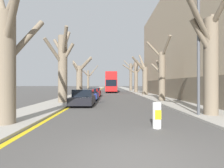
{
  "coord_description": "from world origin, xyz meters",
  "views": [
    {
      "loc": [
        -0.56,
        -4.28,
        1.88
      ],
      "look_at": [
        -0.19,
        30.85,
        1.87
      ],
      "focal_mm": 28.0,
      "sensor_mm": 36.0,
      "label": 1
    }
  ],
  "objects_px": {
    "street_tree_right_1": "(161,73)",
    "street_tree_right_4": "(131,76)",
    "street_tree_left_2": "(80,77)",
    "lamp_post": "(197,40)",
    "double_decker_bus": "(111,81)",
    "street_tree_right_3": "(136,75)",
    "street_tree_left_1": "(63,65)",
    "parked_car_2": "(94,92)",
    "street_tree_right_0": "(210,57)",
    "street_tree_left_0": "(7,51)",
    "parked_car_0": "(83,98)",
    "street_tree_left_3": "(88,80)",
    "traffic_bollard": "(157,115)",
    "street_tree_right_2": "(144,77)",
    "parked_car_1": "(90,95)"
  },
  "relations": [
    {
      "from": "street_tree_right_1",
      "to": "street_tree_right_4",
      "type": "bearing_deg",
      "value": 89.94
    },
    {
      "from": "street_tree_left_2",
      "to": "lamp_post",
      "type": "height_order",
      "value": "lamp_post"
    },
    {
      "from": "street_tree_right_1",
      "to": "double_decker_bus",
      "type": "xyz_separation_m",
      "value": [
        -5.31,
        21.93,
        -0.51
      ]
    },
    {
      "from": "street_tree_left_2",
      "to": "street_tree_right_3",
      "type": "distance_m",
      "value": 16.05
    },
    {
      "from": "street_tree_left_1",
      "to": "parked_car_2",
      "type": "distance_m",
      "value": 10.05
    },
    {
      "from": "street_tree_right_0",
      "to": "double_decker_bus",
      "type": "bearing_deg",
      "value": 99.97
    },
    {
      "from": "street_tree_left_0",
      "to": "double_decker_bus",
      "type": "bearing_deg",
      "value": 81.68
    },
    {
      "from": "street_tree_right_1",
      "to": "double_decker_bus",
      "type": "height_order",
      "value": "street_tree_right_1"
    },
    {
      "from": "parked_car_0",
      "to": "double_decker_bus",
      "type": "bearing_deg",
      "value": 84.15
    },
    {
      "from": "double_decker_bus",
      "to": "street_tree_left_1",
      "type": "bearing_deg",
      "value": -101.4
    },
    {
      "from": "street_tree_left_1",
      "to": "lamp_post",
      "type": "bearing_deg",
      "value": -36.04
    },
    {
      "from": "street_tree_right_0",
      "to": "lamp_post",
      "type": "bearing_deg",
      "value": 174.71
    },
    {
      "from": "street_tree_right_1",
      "to": "street_tree_left_3",
      "type": "bearing_deg",
      "value": 121.31
    },
    {
      "from": "street_tree_right_4",
      "to": "traffic_bollard",
      "type": "relative_size",
      "value": 7.71
    },
    {
      "from": "street_tree_left_2",
      "to": "street_tree_right_2",
      "type": "relative_size",
      "value": 0.88
    },
    {
      "from": "street_tree_right_0",
      "to": "traffic_bollard",
      "type": "bearing_deg",
      "value": -146.24
    },
    {
      "from": "traffic_bollard",
      "to": "parked_car_1",
      "type": "bearing_deg",
      "value": 108.54
    },
    {
      "from": "street_tree_left_0",
      "to": "street_tree_right_1",
      "type": "distance_m",
      "value": 14.96
    },
    {
      "from": "street_tree_right_0",
      "to": "lamp_post",
      "type": "relative_size",
      "value": 0.88
    },
    {
      "from": "street_tree_right_3",
      "to": "traffic_bollard",
      "type": "distance_m",
      "value": 30.99
    },
    {
      "from": "parked_car_2",
      "to": "street_tree_right_2",
      "type": "bearing_deg",
      "value": 18.75
    },
    {
      "from": "street_tree_left_0",
      "to": "traffic_bollard",
      "type": "bearing_deg",
      "value": -3.33
    },
    {
      "from": "double_decker_bus",
      "to": "parked_car_1",
      "type": "distance_m",
      "value": 20.55
    },
    {
      "from": "street_tree_left_2",
      "to": "street_tree_right_3",
      "type": "bearing_deg",
      "value": 51.11
    },
    {
      "from": "street_tree_left_1",
      "to": "parked_car_0",
      "type": "distance_m",
      "value": 4.05
    },
    {
      "from": "street_tree_left_0",
      "to": "street_tree_right_0",
      "type": "relative_size",
      "value": 1.11
    },
    {
      "from": "lamp_post",
      "to": "street_tree_right_1",
      "type": "bearing_deg",
      "value": 86.24
    },
    {
      "from": "street_tree_right_4",
      "to": "parked_car_0",
      "type": "relative_size",
      "value": 2.16
    },
    {
      "from": "traffic_bollard",
      "to": "street_tree_left_0",
      "type": "bearing_deg",
      "value": 176.67
    },
    {
      "from": "street_tree_left_0",
      "to": "parked_car_1",
      "type": "relative_size",
      "value": 1.88
    },
    {
      "from": "parked_car_2",
      "to": "lamp_post",
      "type": "height_order",
      "value": "lamp_post"
    },
    {
      "from": "street_tree_right_2",
      "to": "street_tree_right_4",
      "type": "height_order",
      "value": "street_tree_right_4"
    },
    {
      "from": "street_tree_right_2",
      "to": "street_tree_left_2",
      "type": "bearing_deg",
      "value": -161.53
    },
    {
      "from": "parked_car_1",
      "to": "lamp_post",
      "type": "bearing_deg",
      "value": -55.09
    },
    {
      "from": "parked_car_0",
      "to": "street_tree_right_4",
      "type": "bearing_deg",
      "value": 75.84
    },
    {
      "from": "street_tree_right_3",
      "to": "street_tree_right_4",
      "type": "distance_m",
      "value": 8.83
    },
    {
      "from": "double_decker_bus",
      "to": "lamp_post",
      "type": "xyz_separation_m",
      "value": [
        4.73,
        -30.8,
        1.91
      ]
    },
    {
      "from": "street_tree_right_4",
      "to": "traffic_bollard",
      "type": "bearing_deg",
      "value": -95.18
    },
    {
      "from": "parked_car_0",
      "to": "parked_car_2",
      "type": "distance_m",
      "value": 10.83
    },
    {
      "from": "street_tree_right_4",
      "to": "street_tree_left_2",
      "type": "bearing_deg",
      "value": -115.13
    },
    {
      "from": "street_tree_right_0",
      "to": "street_tree_right_1",
      "type": "relative_size",
      "value": 1.04
    },
    {
      "from": "street_tree_left_2",
      "to": "double_decker_bus",
      "type": "relative_size",
      "value": 0.55
    },
    {
      "from": "street_tree_left_0",
      "to": "traffic_bollard",
      "type": "xyz_separation_m",
      "value": [
        6.58,
        -0.38,
        -2.78
      ]
    },
    {
      "from": "street_tree_left_0",
      "to": "street_tree_left_1",
      "type": "height_order",
      "value": "street_tree_left_0"
    },
    {
      "from": "street_tree_right_0",
      "to": "traffic_bollard",
      "type": "xyz_separation_m",
      "value": [
        -3.66,
        -2.45,
        -2.86
      ]
    },
    {
      "from": "street_tree_right_2",
      "to": "street_tree_right_3",
      "type": "height_order",
      "value": "street_tree_right_3"
    },
    {
      "from": "parked_car_0",
      "to": "parked_car_1",
      "type": "bearing_deg",
      "value": 90.0
    },
    {
      "from": "street_tree_left_0",
      "to": "street_tree_right_2",
      "type": "distance_m",
      "value": 23.44
    },
    {
      "from": "street_tree_left_3",
      "to": "street_tree_right_1",
      "type": "distance_m",
      "value": 19.07
    },
    {
      "from": "street_tree_left_3",
      "to": "double_decker_bus",
      "type": "bearing_deg",
      "value": 50.77
    }
  ]
}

